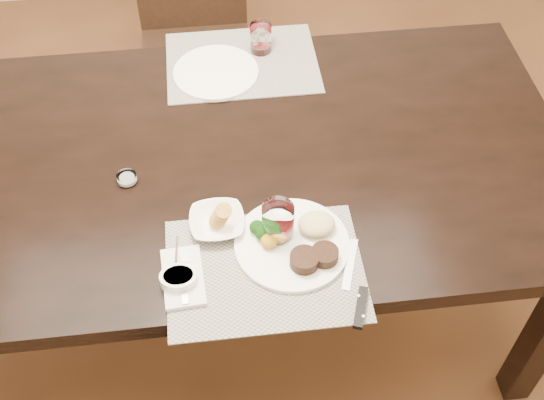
{
  "coord_description": "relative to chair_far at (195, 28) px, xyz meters",
  "views": [
    {
      "loc": [
        0.04,
        -1.28,
        2.08
      ],
      "look_at": [
        0.16,
        -0.23,
        0.82
      ],
      "focal_mm": 45.0,
      "sensor_mm": 36.0,
      "label": 1
    }
  ],
  "objects": [
    {
      "name": "placemat_near",
      "position": [
        0.13,
        -1.31,
        0.25
      ],
      "size": [
        0.46,
        0.34,
        0.0
      ],
      "primitive_type": "cube",
      "color": "gray",
      "rests_on": "dining_table"
    },
    {
      "name": "dining_table",
      "position": [
        0.0,
        -0.93,
        0.16
      ],
      "size": [
        2.0,
        1.0,
        0.75
      ],
      "color": "black",
      "rests_on": "ground"
    },
    {
      "name": "wine_glass_near",
      "position": [
        0.17,
        -1.22,
        0.3
      ],
      "size": [
        0.08,
        0.08,
        0.11
      ],
      "rotation": [
        0.0,
        0.0,
        -0.24
      ],
      "color": "white",
      "rests_on": "placemat_near"
    },
    {
      "name": "placemat_far",
      "position": [
        0.14,
        -0.54,
        0.25
      ],
      "size": [
        0.46,
        0.34,
        0.0
      ],
      "primitive_type": "cube",
      "color": "gray",
      "rests_on": "dining_table"
    },
    {
      "name": "dinner_plate",
      "position": [
        0.21,
        -1.26,
        0.27
      ],
      "size": [
        0.28,
        0.28,
        0.05
      ],
      "rotation": [
        0.0,
        0.0,
        0.04
      ],
      "color": "white",
      "rests_on": "placemat_near"
    },
    {
      "name": "ground_plane",
      "position": [
        0.0,
        -0.93,
        -0.5
      ],
      "size": [
        4.5,
        4.5,
        0.0
      ],
      "primitive_type": "plane",
      "color": "#3F2314",
      "rests_on": "ground"
    },
    {
      "name": "far_plate",
      "position": [
        0.06,
        -0.59,
        0.26
      ],
      "size": [
        0.26,
        0.26,
        0.01
      ],
      "primitive_type": "cylinder",
      "color": "white",
      "rests_on": "placemat_far"
    },
    {
      "name": "sauce_ramekin",
      "position": [
        -0.07,
        -1.33,
        0.27
      ],
      "size": [
        0.09,
        0.13,
        0.07
      ],
      "rotation": [
        0.0,
        0.0,
        -0.18
      ],
      "color": "white",
      "rests_on": "placemat_near"
    },
    {
      "name": "chair_far",
      "position": [
        0.0,
        0.0,
        0.0
      ],
      "size": [
        0.42,
        0.42,
        0.9
      ],
      "color": "black",
      "rests_on": "ground"
    },
    {
      "name": "salt_cellar",
      "position": [
        -0.2,
        -0.99,
        0.26
      ],
      "size": [
        0.05,
        0.05,
        0.02
      ],
      "rotation": [
        0.0,
        0.0,
        0.09
      ],
      "color": "white",
      "rests_on": "dining_table"
    },
    {
      "name": "napkin_fork",
      "position": [
        -0.06,
        -1.32,
        0.26
      ],
      "size": [
        0.1,
        0.17,
        0.02
      ],
      "rotation": [
        0.0,
        0.0,
        0.06
      ],
      "color": "white",
      "rests_on": "placemat_near"
    },
    {
      "name": "steak_knife",
      "position": [
        0.33,
        -1.42,
        0.26
      ],
      "size": [
        0.07,
        0.25,
        0.01
      ],
      "rotation": [
        0.0,
        0.0,
        -0.33
      ],
      "color": "silver",
      "rests_on": "placemat_near"
    },
    {
      "name": "wine_glass_far",
      "position": [
        0.21,
        -0.49,
        0.29
      ],
      "size": [
        0.07,
        0.07,
        0.09
      ],
      "rotation": [
        0.0,
        0.0,
        0.42
      ],
      "color": "white",
      "rests_on": "placemat_far"
    },
    {
      "name": "cracker_bowl",
      "position": [
        0.03,
        -1.17,
        0.27
      ],
      "size": [
        0.14,
        0.14,
        0.06
      ],
      "rotation": [
        0.0,
        0.0,
        0.01
      ],
      "color": "white",
      "rests_on": "placemat_near"
    }
  ]
}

